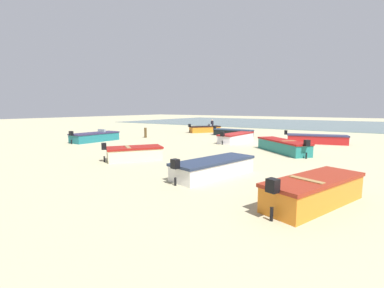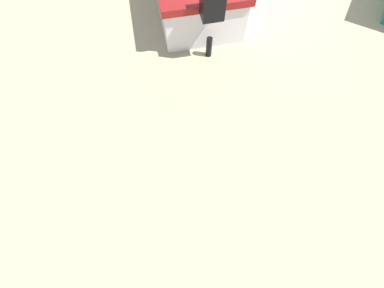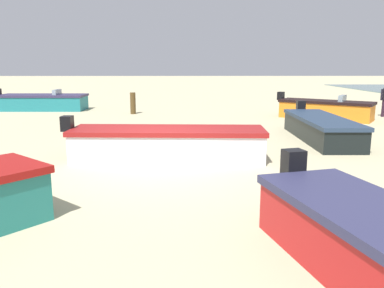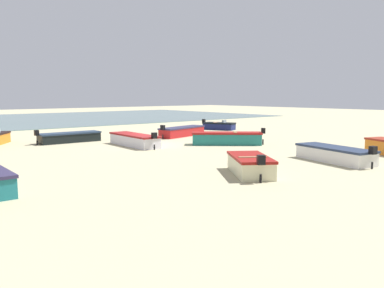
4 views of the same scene
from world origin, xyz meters
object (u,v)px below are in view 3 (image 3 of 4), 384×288
boat_black_0 (320,128)px  boat_white_4 (167,144)px  mooring_post_near_water (133,103)px  boat_teal_9 (43,102)px  boat_orange_5 (325,109)px

boat_black_0 → boat_white_4: bearing=29.4°
boat_black_0 → boat_white_4: 5.74m
boat_black_0 → mooring_post_near_water: size_ratio=4.55×
boat_teal_9 → boat_orange_5: bearing=76.2°
boat_black_0 → boat_white_4: size_ratio=0.93×
boat_black_0 → boat_orange_5: (5.10, -1.95, 0.05)m
boat_white_4 → boat_teal_9: size_ratio=1.08×
boat_black_0 → boat_teal_9: bearing=-34.8°
boat_white_4 → boat_teal_9: (11.67, 7.53, 0.02)m
boat_white_4 → mooring_post_near_water: size_ratio=4.92×
boat_white_4 → mooring_post_near_water: 10.15m
boat_black_0 → mooring_post_near_water: bearing=-43.8°
boat_teal_9 → boat_white_4: bearing=33.7°
boat_black_0 → boat_teal_9: size_ratio=1.00×
boat_white_4 → mooring_post_near_water: (9.90, 2.27, 0.12)m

